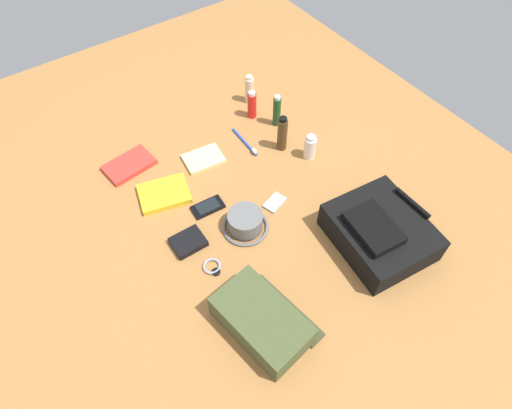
% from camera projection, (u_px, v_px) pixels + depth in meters
% --- Properties ---
extents(ground_plane, '(2.64, 2.02, 0.02)m').
position_uv_depth(ground_plane, '(256.00, 213.00, 1.60)').
color(ground_plane, '#A66E39').
rests_on(ground_plane, ground).
extents(backpack, '(0.36, 0.32, 0.14)m').
position_uv_depth(backpack, '(380.00, 232.00, 1.46)').
color(backpack, black).
rests_on(backpack, ground_plane).
extents(toiletry_pouch, '(0.31, 0.24, 0.10)m').
position_uv_depth(toiletry_pouch, '(262.00, 320.00, 1.29)').
color(toiletry_pouch, '#47512D').
rests_on(toiletry_pouch, ground_plane).
extents(bucket_hat, '(0.16, 0.16, 0.07)m').
position_uv_depth(bucket_hat, '(245.00, 222.00, 1.52)').
color(bucket_hat, slate).
rests_on(bucket_hat, ground_plane).
extents(lotion_bottle, '(0.04, 0.04, 0.13)m').
position_uv_depth(lotion_bottle, '(249.00, 89.00, 1.91)').
color(lotion_bottle, beige).
rests_on(lotion_bottle, ground_plane).
extents(sunscreen_spray, '(0.04, 0.04, 0.13)m').
position_uv_depth(sunscreen_spray, '(252.00, 105.00, 1.85)').
color(sunscreen_spray, red).
rests_on(sunscreen_spray, ground_plane).
extents(shampoo_bottle, '(0.03, 0.03, 0.15)m').
position_uv_depth(shampoo_bottle, '(277.00, 111.00, 1.81)').
color(shampoo_bottle, '#19471E').
rests_on(shampoo_bottle, ground_plane).
extents(cologne_bottle, '(0.04, 0.04, 0.16)m').
position_uv_depth(cologne_bottle, '(282.00, 134.00, 1.72)').
color(cologne_bottle, '#473319').
rests_on(cologne_bottle, ground_plane).
extents(toothpaste_tube, '(0.05, 0.05, 0.11)m').
position_uv_depth(toothpaste_tube, '(310.00, 147.00, 1.71)').
color(toothpaste_tube, white).
rests_on(toothpaste_tube, ground_plane).
extents(paperback_novel, '(0.14, 0.20, 0.02)m').
position_uv_depth(paperback_novel, '(129.00, 165.00, 1.71)').
color(paperback_novel, red).
rests_on(paperback_novel, ground_plane).
extents(travel_guidebook, '(0.18, 0.21, 0.02)m').
position_uv_depth(travel_guidebook, '(164.00, 194.00, 1.62)').
color(travel_guidebook, yellow).
rests_on(travel_guidebook, ground_plane).
extents(cell_phone, '(0.07, 0.12, 0.01)m').
position_uv_depth(cell_phone, '(208.00, 207.00, 1.59)').
color(cell_phone, black).
rests_on(cell_phone, ground_plane).
extents(media_player, '(0.07, 0.10, 0.01)m').
position_uv_depth(media_player, '(275.00, 203.00, 1.60)').
color(media_player, '#B7B7BC').
rests_on(media_player, ground_plane).
extents(wristwatch, '(0.07, 0.06, 0.01)m').
position_uv_depth(wristwatch, '(213.00, 267.00, 1.44)').
color(wristwatch, '#99999E').
rests_on(wristwatch, ground_plane).
extents(toothbrush, '(0.18, 0.02, 0.02)m').
position_uv_depth(toothbrush, '(246.00, 143.00, 1.79)').
color(toothbrush, blue).
rests_on(toothbrush, ground_plane).
extents(wallet, '(0.09, 0.11, 0.02)m').
position_uv_depth(wallet, '(188.00, 242.00, 1.49)').
color(wallet, black).
rests_on(wallet, ground_plane).
extents(notepad, '(0.13, 0.16, 0.02)m').
position_uv_depth(notepad, '(204.00, 159.00, 1.73)').
color(notepad, beige).
rests_on(notepad, ground_plane).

